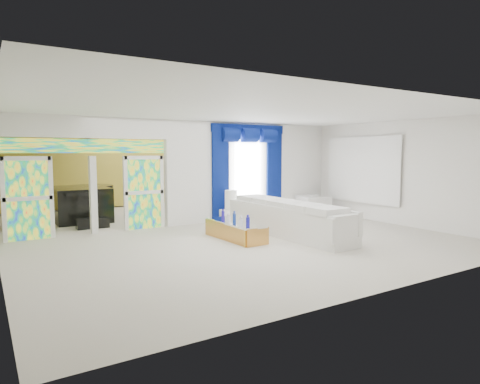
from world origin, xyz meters
TOP-DOWN VIEW (x-y plane):
  - floor at (0.00, 0.00)m, footprint 12.00×12.00m
  - dividing_wall at (2.15, 1.00)m, footprint 5.70×0.18m
  - dividing_header at (-2.85, 1.00)m, footprint 4.30×0.18m
  - stained_panel_left at (-4.28, 1.00)m, footprint 0.95×0.04m
  - stained_panel_right at (-1.42, 1.00)m, footprint 0.95×0.04m
  - stained_transom at (-2.85, 1.00)m, footprint 4.00×0.05m
  - window_pane at (1.90, 0.90)m, footprint 1.00×0.02m
  - blue_drape_left at (0.90, 0.87)m, footprint 0.55×0.10m
  - blue_drape_right at (2.90, 0.87)m, footprint 0.55×0.10m
  - blue_pelmet at (1.90, 0.87)m, footprint 2.60×0.12m
  - wall_mirror at (4.94, -1.00)m, footprint 0.04×2.70m
  - gold_curtains at (0.00, 5.90)m, footprint 9.70×0.12m
  - white_sofa at (1.29, -1.86)m, footprint 1.02×4.02m
  - coffee_table at (-0.06, -1.56)m, footprint 0.69×1.86m
  - console_table at (1.36, 0.53)m, footprint 1.21×0.47m
  - table_lamp at (1.06, 0.53)m, footprint 0.36×0.36m
  - armchair at (4.10, 0.33)m, footprint 1.10×1.19m
  - grand_piano at (-2.64, 3.40)m, footprint 1.57×2.05m
  - piano_bench at (-2.64, 1.80)m, footprint 0.86×0.34m
  - tv_console at (-4.46, 2.79)m, footprint 0.65×0.61m
  - chandelier at (-2.30, 3.40)m, footprint 0.60×0.60m
  - decanters at (-0.06, -1.54)m, footprint 0.15×1.22m

SIDE VIEW (x-z plane):
  - floor at x=0.00m, z-range 0.00..0.00m
  - piano_bench at x=-2.64m, z-range 0.00..0.28m
  - console_table at x=1.36m, z-range 0.00..0.39m
  - coffee_table at x=-0.06m, z-range 0.00..0.41m
  - armchair at x=4.10m, z-range 0.00..0.66m
  - white_sofa at x=1.29m, z-range 0.00..0.76m
  - tv_console at x=-4.46m, z-range 0.00..0.85m
  - decanters at x=-0.06m, z-range 0.38..0.61m
  - grand_piano at x=-2.64m, z-range 0.00..1.02m
  - table_lamp at x=1.06m, z-range 0.39..0.97m
  - stained_panel_left at x=-4.28m, z-range 0.00..2.00m
  - stained_panel_right at x=-1.42m, z-range 0.00..2.00m
  - blue_drape_left at x=0.90m, z-range 0.00..2.80m
  - blue_drape_right at x=2.90m, z-range 0.00..2.80m
  - window_pane at x=1.90m, z-range 0.30..2.60m
  - dividing_wall at x=2.15m, z-range 0.00..3.00m
  - gold_curtains at x=0.00m, z-range 0.05..2.95m
  - wall_mirror at x=4.94m, z-range 0.60..2.50m
  - stained_transom at x=-2.85m, z-range 2.08..2.42m
  - chandelier at x=-2.30m, z-range 2.35..2.95m
  - dividing_header at x=-2.85m, z-range 2.45..3.00m
  - blue_pelmet at x=1.90m, z-range 2.69..2.94m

